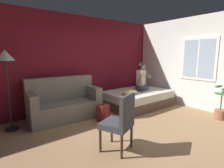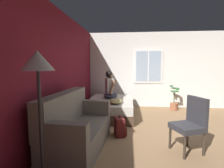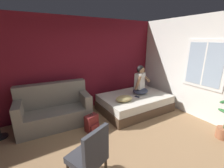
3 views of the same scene
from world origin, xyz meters
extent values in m
plane|color=#93704C|center=(0.00, 0.00, 0.00)|extent=(40.00, 40.00, 0.00)
cube|color=maroon|center=(0.00, 2.63, 1.35)|extent=(10.26, 0.16, 2.70)
cube|color=silver|center=(2.71, 0.00, 1.35)|extent=(0.16, 6.49, 2.70)
cube|color=white|center=(2.62, 0.40, 1.49)|extent=(0.02, 1.04, 1.24)
cube|color=#9EB2C6|center=(2.60, 0.40, 1.49)|extent=(0.01, 0.88, 1.08)
cube|color=white|center=(2.60, 0.40, 1.49)|extent=(0.01, 0.04, 1.08)
cube|color=#4C3828|center=(1.42, 1.64, 0.13)|extent=(2.05, 1.38, 0.26)
cube|color=beige|center=(1.42, 1.64, 0.37)|extent=(1.99, 1.34, 0.22)
cube|color=slate|center=(-0.83, 1.96, 0.22)|extent=(1.75, 0.92, 0.44)
cube|color=slate|center=(-0.81, 2.26, 0.74)|extent=(1.71, 0.36, 0.60)
cube|color=slate|center=(-1.59, 2.02, 0.60)|extent=(0.24, 0.81, 0.32)
cube|color=slate|center=(-0.07, 1.91, 0.60)|extent=(0.24, 0.81, 0.32)
cylinder|color=#382D23|center=(-0.64, 0.32, 0.20)|extent=(0.04, 0.04, 0.40)
cylinder|color=#382D23|center=(-1.00, 0.16, 0.20)|extent=(0.04, 0.04, 0.40)
cylinder|color=#382D23|center=(-0.49, -0.04, 0.20)|extent=(0.04, 0.04, 0.40)
cylinder|color=#382D23|center=(-0.85, -0.20, 0.20)|extent=(0.04, 0.04, 0.40)
cube|color=#333338|center=(-0.75, 0.06, 0.45)|extent=(0.60, 0.60, 0.10)
cube|color=#333338|center=(-0.67, -0.12, 0.74)|extent=(0.45, 0.23, 0.48)
ellipsoid|color=#383D51|center=(1.67, 1.68, 0.56)|extent=(0.64, 0.60, 0.16)
cube|color=#B2ADA8|center=(1.65, 1.71, 0.88)|extent=(0.38, 0.31, 0.48)
cylinder|color=#936B4C|center=(1.49, 1.60, 0.86)|extent=(0.15, 0.23, 0.44)
cylinder|color=#936B4C|center=(1.84, 1.70, 0.98)|extent=(0.21, 0.38, 0.29)
sphere|color=#936B4C|center=(1.66, 1.70, 1.23)|extent=(0.21, 0.21, 0.21)
ellipsoid|color=black|center=(1.65, 1.71, 1.24)|extent=(0.29, 0.29, 0.23)
cube|color=maroon|center=(-0.16, 1.28, 0.20)|extent=(0.34, 0.26, 0.40)
cube|color=maroon|center=(-0.12, 1.17, 0.11)|extent=(0.24, 0.12, 0.18)
torus|color=black|center=(-0.16, 1.28, 0.42)|extent=(0.09, 0.04, 0.09)
ellipsoid|color=tan|center=(0.89, 1.44, 0.55)|extent=(0.48, 0.36, 0.14)
cube|color=black|center=(1.39, 1.49, 0.48)|extent=(0.11, 0.16, 0.01)
cylinder|color=black|center=(-2.01, 2.07, 0.01)|extent=(0.28, 0.28, 0.03)
cylinder|color=black|center=(-2.01, 2.07, 0.76)|extent=(0.04, 0.04, 1.45)
cone|color=silver|center=(-2.01, 2.07, 1.59)|extent=(0.36, 0.36, 0.22)
cylinder|color=#995B3D|center=(2.21, -0.45, 0.12)|extent=(0.26, 0.26, 0.24)
cylinder|color=#426033|center=(2.21, -0.45, 0.42)|extent=(0.03, 0.03, 0.36)
ellipsoid|color=#2D6B33|center=(2.11, -0.43, 0.66)|extent=(0.15, 0.29, 0.06)
ellipsoid|color=#2D6B33|center=(2.23, -0.35, 0.82)|extent=(0.29, 0.15, 0.06)
camera|label=1|loc=(-2.51, -2.06, 1.60)|focal=28.00mm
camera|label=2|loc=(-3.82, 1.07, 1.54)|focal=28.00mm
camera|label=3|loc=(-1.33, -1.65, 2.09)|focal=24.00mm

